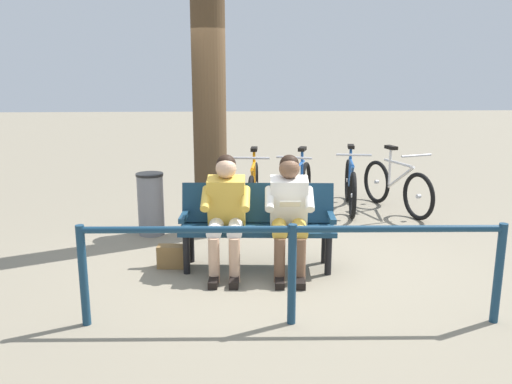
# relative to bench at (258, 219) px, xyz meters

# --- Properties ---
(ground_plane) EXTENTS (40.00, 40.00, 0.00)m
(ground_plane) POSITION_rel_bench_xyz_m (-0.25, -0.09, -0.51)
(ground_plane) COLOR gray
(bench) EXTENTS (1.63, 0.58, 0.87)m
(bench) POSITION_rel_bench_xyz_m (0.00, 0.00, 0.00)
(bench) COLOR navy
(bench) RESTS_ON ground
(person_reading) EXTENTS (0.51, 0.78, 1.20)m
(person_reading) POSITION_rel_bench_xyz_m (-0.31, 0.19, 0.16)
(person_reading) COLOR white
(person_reading) RESTS_ON ground
(person_companion) EXTENTS (0.51, 0.78, 1.20)m
(person_companion) POSITION_rel_bench_xyz_m (0.33, 0.14, 0.16)
(person_companion) COLOR gold
(person_companion) RESTS_ON ground
(handbag) EXTENTS (0.31, 0.16, 0.24)m
(handbag) POSITION_rel_bench_xyz_m (0.90, 0.02, -0.39)
(handbag) COLOR olive
(handbag) RESTS_ON ground
(tree_trunk) EXTENTS (0.41, 0.41, 3.53)m
(tree_trunk) POSITION_rel_bench_xyz_m (0.52, -1.18, 1.26)
(tree_trunk) COLOR #4C3823
(tree_trunk) RESTS_ON ground
(litter_bin) EXTENTS (0.34, 0.34, 0.78)m
(litter_bin) POSITION_rel_bench_xyz_m (1.28, -1.16, -0.11)
(litter_bin) COLOR slate
(litter_bin) RESTS_ON ground
(bicycle_silver) EXTENTS (0.65, 1.61, 0.94)m
(bicycle_silver) POSITION_rel_bench_xyz_m (-2.14, -2.12, -0.15)
(bicycle_silver) COLOR black
(bicycle_silver) RESTS_ON ground
(bicycle_purple) EXTENTS (0.48, 1.67, 0.94)m
(bicycle_purple) POSITION_rel_bench_xyz_m (-1.49, -2.24, -0.15)
(bicycle_purple) COLOR black
(bicycle_purple) RESTS_ON ground
(bicycle_red) EXTENTS (0.65, 1.61, 0.94)m
(bicycle_red) POSITION_rel_bench_xyz_m (-0.70, -2.04, -0.15)
(bicycle_red) COLOR black
(bicycle_red) RESTS_ON ground
(bicycle_black) EXTENTS (0.48, 1.68, 0.94)m
(bicycle_black) POSITION_rel_bench_xyz_m (-0.05, -2.05, -0.15)
(bicycle_black) COLOR black
(bicycle_black) RESTS_ON ground
(railing_fence) EXTENTS (3.43, 0.19, 0.85)m
(railing_fence) POSITION_rel_bench_xyz_m (-0.21, 1.34, 0.09)
(railing_fence) COLOR navy
(railing_fence) RESTS_ON ground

